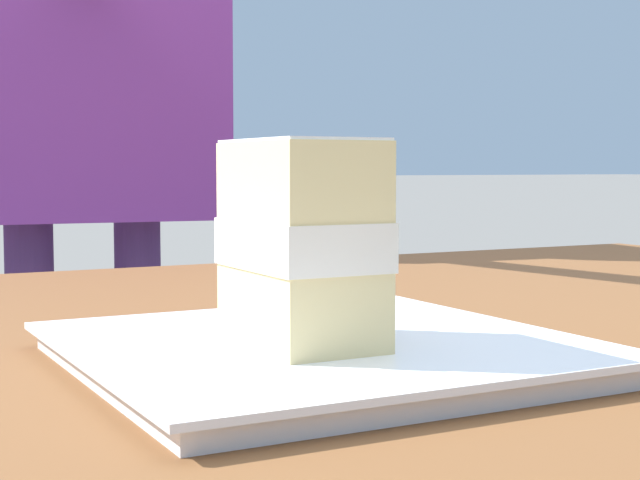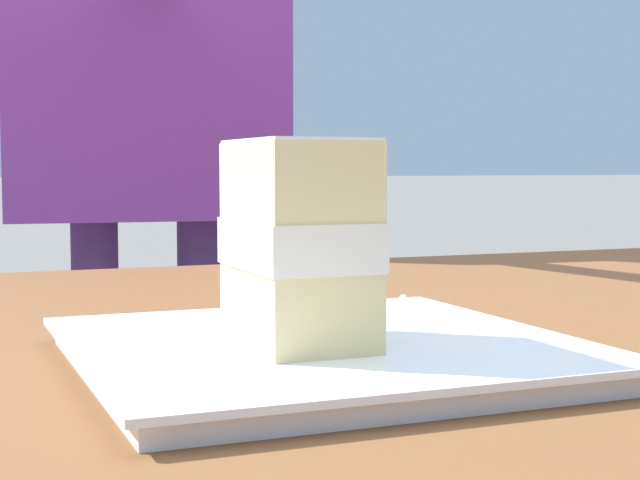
% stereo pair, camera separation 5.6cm
% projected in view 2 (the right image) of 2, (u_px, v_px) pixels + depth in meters
% --- Properties ---
extents(dessert_plate, '(0.28, 0.28, 0.02)m').
position_uv_depth(dessert_plate, '(320.00, 352.00, 0.56)').
color(dessert_plate, white).
rests_on(dessert_plate, patio_table).
extents(cake_slice, '(0.10, 0.07, 0.11)m').
position_uv_depth(cake_slice, '(299.00, 243.00, 0.54)').
color(cake_slice, '#EAD18C').
rests_on(cake_slice, dessert_plate).
extents(dessert_fork, '(0.16, 0.10, 0.01)m').
position_uv_depth(dessert_fork, '(398.00, 317.00, 0.72)').
color(dessert_fork, silver).
rests_on(dessert_fork, patio_table).
extents(diner_person, '(0.54, 0.42, 1.48)m').
position_uv_depth(diner_person, '(146.00, 55.00, 1.42)').
color(diner_person, '#452855').
rests_on(diner_person, ground).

